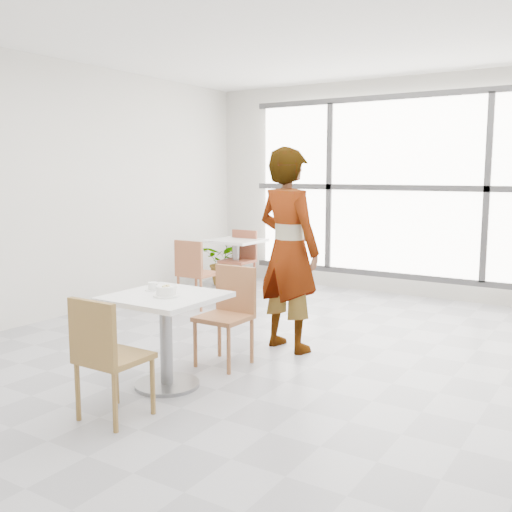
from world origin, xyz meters
The scene contains 15 objects.
floor centered at (0.00, 0.00, 0.00)m, with size 7.00×7.00×0.00m, color #9E9EA5.
ceiling centered at (0.00, 0.00, 3.00)m, with size 7.00×7.00×0.00m, color white.
wall_back centered at (0.00, 3.50, 1.50)m, with size 6.00×6.00×0.00m, color silver.
wall_left centered at (-3.00, 0.00, 1.50)m, with size 7.00×7.00×0.00m, color silver.
window centered at (0.00, 3.44, 1.50)m, with size 4.60×0.07×2.52m.
main_table centered at (-0.38, -1.03, 0.52)m, with size 0.80×0.80×0.75m.
chair_near centered at (-0.28, -1.76, 0.50)m, with size 0.42×0.42×0.87m.
chair_far centered at (-0.31, -0.27, 0.50)m, with size 0.42×0.42×0.87m.
oatmeal_bowl centered at (-0.33, -1.07, 0.79)m, with size 0.21×0.21×0.09m.
coffee_cup centered at (-0.57, -0.96, 0.78)m, with size 0.16×0.13×0.07m.
person centered at (-0.07, 0.39, 0.97)m, with size 0.71×0.46×1.94m, color black.
bg_table_left centered at (-2.12, 2.48, 0.49)m, with size 0.70×0.70×0.75m.
bg_chair_left_near centered at (-1.92, 1.25, 0.50)m, with size 0.42×0.42×0.87m.
bg_chair_left_far centered at (-2.11, 2.58, 0.50)m, with size 0.42×0.42×0.87m.
plant_left centered at (-2.48, 2.73, 0.37)m, with size 0.66×0.58×0.74m, color #4C8E4A.
Camera 1 is at (2.66, -4.45, 1.70)m, focal length 41.17 mm.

